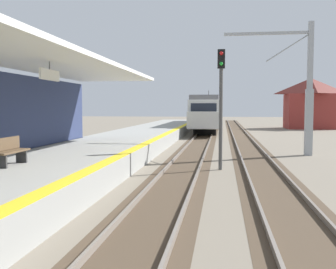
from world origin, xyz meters
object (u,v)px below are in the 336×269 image
Objects in this scene: platform_bench at (9,150)px; rail_signal_post at (221,97)px; approaching_train at (207,112)px; catenary_pylon_far_side at (304,92)px; distant_trackside_house at (311,102)px.

rail_signal_post is at bearing 40.54° from platform_bench.
catenary_pylon_far_side is (6.23, -21.02, 1.43)m from approaching_train.
catenary_pylon_far_side is 1.14× the size of distant_trackside_house.
platform_bench is (-4.96, -32.50, -0.80)m from approaching_train.
catenary_pylon_far_side is (4.62, 5.86, 0.41)m from rail_signal_post.
approaching_train is at bearing 93.43° from rail_signal_post.
catenary_pylon_far_side reaches higher than approaching_train.
catenary_pylon_far_side is at bearing -73.49° from approaching_train.
catenary_pylon_far_side is 16.19m from platform_bench.
approaching_train is 14.95m from distant_trackside_house.
platform_bench is at bearing -113.83° from distant_trackside_house.
approaching_train is at bearing -149.06° from distant_trackside_house.
catenary_pylon_far_side is at bearing 51.80° from rail_signal_post.
catenary_pylon_far_side is 29.42m from distant_trackside_house.
distant_trackside_house reaches higher than platform_bench.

